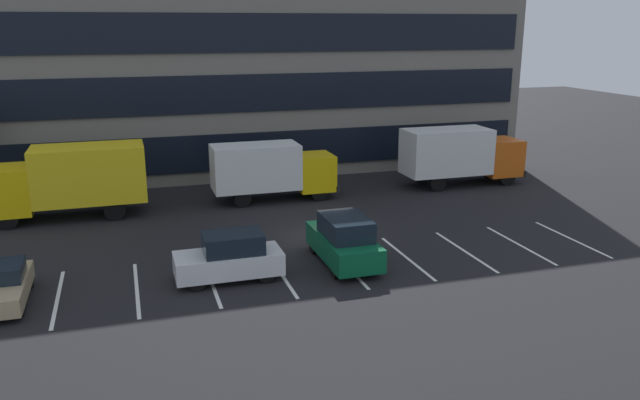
{
  "coord_description": "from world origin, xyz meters",
  "views": [
    {
      "loc": [
        -8.4,
        -27.14,
        9.7
      ],
      "look_at": [
        0.5,
        1.44,
        1.4
      ],
      "focal_mm": 35.73,
      "sensor_mm": 36.0,
      "label": 1
    }
  ],
  "objects_px": {
    "sedan_tan": "(2,286)",
    "suv_white": "(230,258)",
    "box_truck_yellow_all": "(69,178)",
    "box_truck_yellow": "(271,169)",
    "suv_forest": "(344,241)",
    "box_truck_orange": "(460,153)"
  },
  "relations": [
    {
      "from": "sedan_tan",
      "to": "suv_white",
      "type": "bearing_deg",
      "value": -1.51
    },
    {
      "from": "box_truck_yellow_all",
      "to": "sedan_tan",
      "type": "relative_size",
      "value": 2.02
    },
    {
      "from": "box_truck_yellow",
      "to": "box_truck_yellow_all",
      "type": "distance_m",
      "value": 10.64
    },
    {
      "from": "box_truck_yellow_all",
      "to": "suv_forest",
      "type": "distance_m",
      "value": 15.32
    },
    {
      "from": "suv_white",
      "to": "box_truck_yellow",
      "type": "bearing_deg",
      "value": 68.97
    },
    {
      "from": "suv_white",
      "to": "box_truck_orange",
      "type": "bearing_deg",
      "value": 34.14
    },
    {
      "from": "box_truck_yellow_all",
      "to": "suv_white",
      "type": "bearing_deg",
      "value": -58.84
    },
    {
      "from": "box_truck_yellow",
      "to": "sedan_tan",
      "type": "distance_m",
      "value": 16.4
    },
    {
      "from": "box_truck_orange",
      "to": "box_truck_yellow_all",
      "type": "distance_m",
      "value": 22.6
    },
    {
      "from": "box_truck_yellow",
      "to": "sedan_tan",
      "type": "bearing_deg",
      "value": -139.06
    },
    {
      "from": "suv_white",
      "to": "box_truck_yellow_all",
      "type": "bearing_deg",
      "value": 121.16
    },
    {
      "from": "box_truck_orange",
      "to": "suv_white",
      "type": "height_order",
      "value": "box_truck_orange"
    },
    {
      "from": "sedan_tan",
      "to": "box_truck_orange",
      "type": "bearing_deg",
      "value": 23.84
    },
    {
      "from": "box_truck_orange",
      "to": "sedan_tan",
      "type": "xyz_separation_m",
      "value": [
        -24.32,
        -10.75,
        -1.32
      ]
    },
    {
      "from": "box_truck_orange",
      "to": "suv_forest",
      "type": "relative_size",
      "value": 1.66
    },
    {
      "from": "sedan_tan",
      "to": "box_truck_yellow_all",
      "type": "bearing_deg",
      "value": 80.64
    },
    {
      "from": "suv_forest",
      "to": "sedan_tan",
      "type": "bearing_deg",
      "value": -179.62
    },
    {
      "from": "box_truck_yellow",
      "to": "box_truck_yellow_all",
      "type": "height_order",
      "value": "box_truck_yellow_all"
    },
    {
      "from": "box_truck_orange",
      "to": "box_truck_yellow",
      "type": "bearing_deg",
      "value": -179.85
    },
    {
      "from": "box_truck_yellow",
      "to": "box_truck_orange",
      "type": "distance_m",
      "value": 11.97
    },
    {
      "from": "suv_forest",
      "to": "suv_white",
      "type": "bearing_deg",
      "value": -176.42
    },
    {
      "from": "box_truck_yellow",
      "to": "sedan_tan",
      "type": "height_order",
      "value": "box_truck_yellow"
    }
  ]
}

